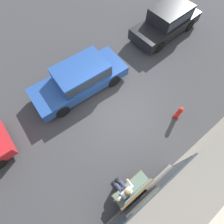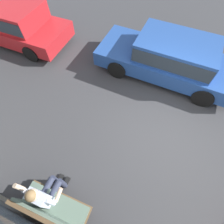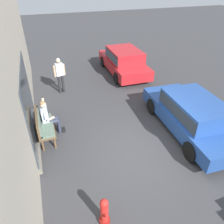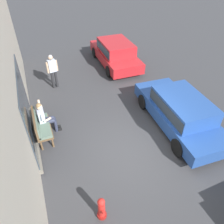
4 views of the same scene
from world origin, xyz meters
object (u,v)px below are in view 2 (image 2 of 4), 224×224
(parked_car_far, at_px, (13,21))
(bench, at_px, (51,211))
(parked_car_mid, at_px, (171,57))
(person_on_phone, at_px, (45,193))

(parked_car_far, bearing_deg, bench, 134.16)
(bench, height_order, parked_car_mid, parked_car_mid)
(person_on_phone, xyz_separation_m, parked_car_mid, (-1.51, -4.92, 0.02))
(bench, height_order, person_on_phone, person_on_phone)
(bench, bearing_deg, person_on_phone, -41.75)
(person_on_phone, bearing_deg, parked_car_far, -46.05)
(bench, relative_size, person_on_phone, 1.04)
(person_on_phone, distance_m, parked_car_mid, 5.15)
(person_on_phone, bearing_deg, bench, 138.25)
(bench, xyz_separation_m, parked_car_far, (4.72, -4.86, 0.16))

